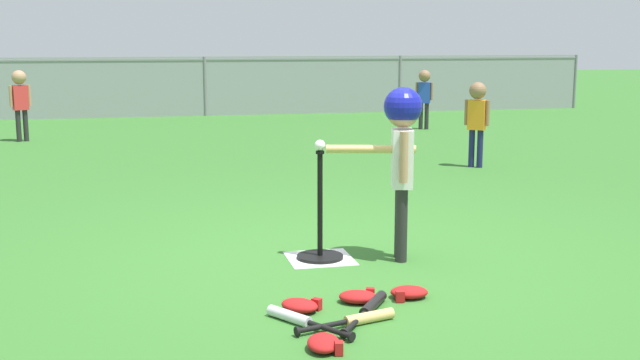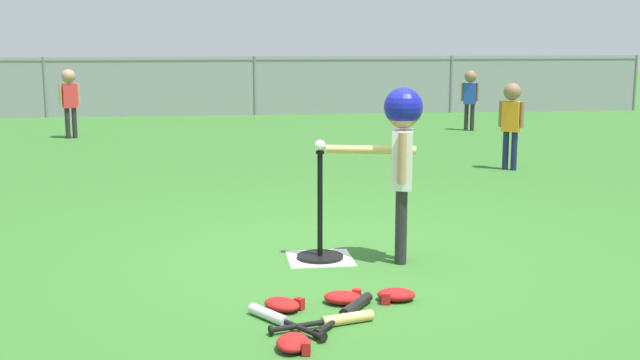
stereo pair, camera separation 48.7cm
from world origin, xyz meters
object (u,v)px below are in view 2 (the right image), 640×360
Objects in this scene: fielder_near_right at (511,114)px; glove_tossed_aside at (344,298)px; spare_bat_black at (351,309)px; baseball_on_tee at (320,145)px; spare_bat_wood at (337,320)px; fielder_near_left at (69,94)px; spare_bat_silver at (276,318)px; glove_near_bats at (283,304)px; glove_outfield_drop at (396,295)px; glove_by_plate at (293,343)px; batting_tee at (320,241)px; batter_child at (402,139)px; fielder_deep_right at (470,92)px.

glove_tossed_aside is (-2.65, -4.39, -0.61)m from fielder_near_right.
baseball_on_tee is at bearing 91.09° from spare_bat_black.
baseball_on_tee is at bearing 86.33° from spare_bat_wood.
fielder_near_left is at bearing 109.17° from spare_bat_black.
baseball_on_tee is at bearing 71.86° from spare_bat_silver.
spare_bat_black is at bearing -16.85° from glove_near_bats.
glove_outfield_drop is (-2.35, -4.38, -0.61)m from fielder_near_right.
fielder_near_left is 4.21× the size of glove_by_plate.
glove_near_bats is (-0.00, 0.57, 0.00)m from glove_by_plate.
batting_tee is at bearing 0.00° from baseball_on_tee.
fielder_near_left is at bearing 109.50° from glove_tossed_aside.
glove_tossed_aside is at bearing -178.05° from glove_outfield_drop.
glove_outfield_drop is (-0.21, -0.80, -0.80)m from batter_child.
glove_outfield_drop is at bearing 21.37° from spare_bat_silver.
glove_tossed_aside is (0.41, 0.27, 0.01)m from spare_bat_silver.
glove_by_plate is at bearing -131.11° from spare_bat_wood.
batting_tee is 0.72× the size of fielder_near_left.
batter_child is at bearing -111.36° from fielder_deep_right.
batter_child is at bearing 62.25° from spare_bat_wood.
baseball_on_tee is 0.08× the size of fielder_deep_right.
glove_tossed_aside is (0.09, 0.35, 0.01)m from spare_bat_wood.
fielder_near_right is at bearing 59.17° from batter_child.
glove_tossed_aside is (-0.01, 0.18, 0.01)m from spare_bat_black.
glove_by_plate is 0.92× the size of glove_near_bats.
batting_tee is 1.31× the size of spare_bat_black.
batting_tee is 1.08m from glove_near_bats.
glove_near_bats is at bearing -114.41° from fielder_deep_right.
batter_child is 4.86× the size of glove_outfield_drop.
baseball_on_tee reaches higher than glove_near_bats.
batting_tee is at bearing 71.34° from glove_near_bats.
fielder_near_left is 1.81× the size of spare_bat_wood.
batter_child is 1.54m from spare_bat_wood.
baseball_on_tee is 0.07× the size of fielder_near_left.
batting_tee is 0.90m from batter_child.
baseball_on_tee is 0.07× the size of fielder_near_right.
batter_child reaches higher than glove_outfield_drop.
glove_near_bats is at bearing -168.32° from glove_tossed_aside.
batter_child reaches higher than glove_near_bats.
fielder_near_right is 3.99m from fielder_deep_right.
fielder_near_left is 8.75m from spare_bat_silver.
batting_tee is at bearing -115.17° from fielder_deep_right.
batting_tee is at bearing 90.66° from glove_tossed_aside.
batting_tee reaches higher than glove_outfield_drop.
fielder_near_right is (2.66, 3.44, 0.52)m from batting_tee.
spare_bat_black is (-2.64, -4.57, -0.61)m from fielder_near_right.
glove_by_plate is at bearing -135.21° from glove_outfield_drop.
glove_by_plate and glove_outfield_drop have the same top height.
spare_bat_black is 2.19× the size of glove_tossed_aside.
fielder_deep_right reaches higher than glove_tossed_aside.
spare_bat_silver is at bearing -114.22° from fielder_deep_right.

